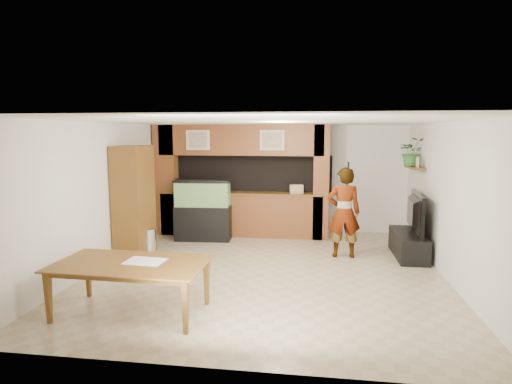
# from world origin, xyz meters

# --- Properties ---
(floor) EXTENTS (6.50, 6.50, 0.00)m
(floor) POSITION_xyz_m (0.00, 0.00, 0.00)
(floor) COLOR tan
(floor) RESTS_ON ground
(ceiling) EXTENTS (6.50, 6.50, 0.00)m
(ceiling) POSITION_xyz_m (0.00, 0.00, 2.60)
(ceiling) COLOR white
(ceiling) RESTS_ON wall_back
(wall_back) EXTENTS (6.00, 0.00, 6.00)m
(wall_back) POSITION_xyz_m (0.00, 3.25, 1.30)
(wall_back) COLOR beige
(wall_back) RESTS_ON floor
(wall_left) EXTENTS (0.00, 6.50, 6.50)m
(wall_left) POSITION_xyz_m (-3.00, 0.00, 1.30)
(wall_left) COLOR beige
(wall_left) RESTS_ON floor
(wall_right) EXTENTS (0.00, 6.50, 6.50)m
(wall_right) POSITION_xyz_m (3.00, 0.00, 1.30)
(wall_right) COLOR beige
(wall_right) RESTS_ON floor
(partition) EXTENTS (4.20, 0.99, 2.60)m
(partition) POSITION_xyz_m (-0.95, 2.64, 1.31)
(partition) COLOR brown
(partition) RESTS_ON floor
(wall_clock) EXTENTS (0.05, 0.25, 0.25)m
(wall_clock) POSITION_xyz_m (-2.97, 1.00, 1.90)
(wall_clock) COLOR black
(wall_clock) RESTS_ON wall_left
(wall_shelf) EXTENTS (0.25, 0.90, 0.04)m
(wall_shelf) POSITION_xyz_m (2.85, 1.95, 1.70)
(wall_shelf) COLOR brown
(wall_shelf) RESTS_ON wall_right
(pantry_cabinet) EXTENTS (0.54, 0.89, 2.17)m
(pantry_cabinet) POSITION_xyz_m (-2.70, 0.60, 1.08)
(pantry_cabinet) COLOR brown
(pantry_cabinet) RESTS_ON floor
(trash_can) EXTENTS (0.29, 0.29, 0.52)m
(trash_can) POSITION_xyz_m (-2.43, 0.63, 0.26)
(trash_can) COLOR #B2B2B7
(trash_can) RESTS_ON floor
(aquarium) EXTENTS (1.25, 0.47, 1.38)m
(aquarium) POSITION_xyz_m (-1.68, 1.95, 0.68)
(aquarium) COLOR black
(aquarium) RESTS_ON floor
(tv_stand) EXTENTS (0.52, 1.43, 0.48)m
(tv_stand) POSITION_xyz_m (2.65, 1.24, 0.24)
(tv_stand) COLOR black
(tv_stand) RESTS_ON floor
(television) EXTENTS (0.29, 1.37, 0.79)m
(television) POSITION_xyz_m (2.65, 1.24, 0.87)
(television) COLOR black
(television) RESTS_ON tv_stand
(photo_frame) EXTENTS (0.03, 0.16, 0.21)m
(photo_frame) POSITION_xyz_m (2.85, 1.70, 1.83)
(photo_frame) COLOR tan
(photo_frame) RESTS_ON wall_shelf
(potted_plant) EXTENTS (0.54, 0.47, 0.60)m
(potted_plant) POSITION_xyz_m (2.82, 2.12, 2.02)
(potted_plant) COLOR #2C6829
(potted_plant) RESTS_ON wall_shelf
(person) EXTENTS (0.67, 0.47, 1.76)m
(person) POSITION_xyz_m (1.38, 1.03, 0.88)
(person) COLOR #977452
(person) RESTS_ON floor
(microphone) EXTENTS (0.03, 0.10, 0.15)m
(microphone) POSITION_xyz_m (1.43, 0.87, 1.80)
(microphone) COLOR black
(microphone) RESTS_ON person
(dining_table) EXTENTS (2.03, 1.17, 0.71)m
(dining_table) POSITION_xyz_m (-1.58, -2.12, 0.35)
(dining_table) COLOR brown
(dining_table) RESTS_ON floor
(newspaper_a) EXTENTS (0.53, 0.41, 0.01)m
(newspaper_a) POSITION_xyz_m (-1.41, -2.00, 0.71)
(newspaper_a) COLOR silver
(newspaper_a) RESTS_ON dining_table
(counter_box) EXTENTS (0.33, 0.24, 0.20)m
(counter_box) POSITION_xyz_m (0.39, 2.45, 1.14)
(counter_box) COLOR #A07A57
(counter_box) RESTS_ON partition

